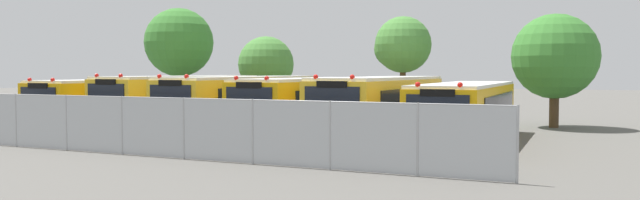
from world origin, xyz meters
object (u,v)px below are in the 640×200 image
(school_bus_2, at_px, (244,101))
(tree_2, at_px, (401,46))
(school_bus_5, at_px, (467,109))
(traffic_cone, at_px, (104,139))
(school_bus_3, at_px, (309,104))
(tree_3, at_px, (553,55))
(school_bus_0, at_px, (129,100))
(school_bus_4, at_px, (382,104))
(tree_1, at_px, (266,64))
(tree_0, at_px, (180,43))
(school_bus_1, at_px, (183,100))

(school_bus_2, xyz_separation_m, tree_2, (4.96, 8.76, 2.86))
(school_bus_5, distance_m, traffic_cone, 14.25)
(school_bus_3, distance_m, tree_3, 13.13)
(tree_3, bearing_deg, school_bus_3, -138.31)
(school_bus_0, bearing_deg, school_bus_4, -179.24)
(tree_2, bearing_deg, tree_1, 175.90)
(school_bus_4, bearing_deg, tree_2, -77.74)
(school_bus_3, distance_m, tree_0, 18.69)
(school_bus_4, xyz_separation_m, tree_1, (-11.05, 9.28, 1.90))
(tree_2, relative_size, traffic_cone, 9.54)
(tree_3, relative_size, traffic_cone, 9.25)
(school_bus_4, bearing_deg, tree_3, -126.92)
(school_bus_5, relative_size, tree_1, 2.18)
(tree_2, bearing_deg, tree_0, 174.68)
(tree_3, bearing_deg, school_bus_5, -107.11)
(school_bus_3, bearing_deg, school_bus_1, 1.01)
(school_bus_4, distance_m, tree_1, 14.56)
(traffic_cone, bearing_deg, tree_1, 98.61)
(tree_0, bearing_deg, school_bus_1, -51.87)
(school_bus_2, distance_m, school_bus_3, 3.46)
(tree_1, bearing_deg, school_bus_5, -32.57)
(school_bus_0, height_order, tree_2, tree_2)
(school_bus_3, xyz_separation_m, school_bus_4, (3.40, 0.22, 0.03))
(school_bus_3, height_order, tree_3, tree_3)
(school_bus_1, bearing_deg, traffic_cone, 104.61)
(tree_2, bearing_deg, traffic_cone, -112.34)
(school_bus_3, bearing_deg, school_bus_4, -176.27)
(tree_2, bearing_deg, school_bus_0, -143.08)
(school_bus_0, height_order, school_bus_3, school_bus_3)
(tree_0, distance_m, tree_3, 24.89)
(traffic_cone, bearing_deg, tree_0, 119.60)
(school_bus_3, bearing_deg, school_bus_5, -179.07)
(school_bus_1, relative_size, tree_0, 1.42)
(tree_0, xyz_separation_m, tree_1, (7.49, -0.89, -1.54))
(traffic_cone, bearing_deg, school_bus_2, 77.26)
(school_bus_4, distance_m, tree_3, 10.69)
(school_bus_0, height_order, tree_0, tree_0)
(school_bus_2, height_order, tree_2, tree_2)
(tree_2, xyz_separation_m, traffic_cone, (-6.62, -16.09, -4.01))
(tree_0, height_order, traffic_cone, tree_0)
(school_bus_4, relative_size, tree_1, 2.15)
(school_bus_0, distance_m, school_bus_1, 3.49)
(tree_1, height_order, tree_2, tree_2)
(school_bus_0, bearing_deg, tree_3, -157.05)
(school_bus_0, xyz_separation_m, school_bus_4, (13.77, 0.29, 0.08))
(school_bus_5, height_order, traffic_cone, school_bus_5)
(traffic_cone, bearing_deg, school_bus_1, 103.91)
(tree_0, xyz_separation_m, tree_3, (24.80, -1.80, -1.20))
(tree_0, relative_size, tree_2, 1.22)
(school_bus_5, xyz_separation_m, tree_1, (-14.70, 9.39, 2.01))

